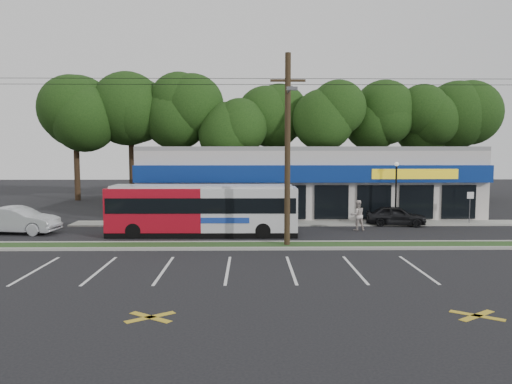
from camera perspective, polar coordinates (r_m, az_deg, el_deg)
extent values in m
plane|color=black|center=(25.35, -3.09, -6.71)|extent=(120.00, 120.00, 0.00)
cube|color=#233D19|center=(26.32, -3.00, -6.14)|extent=(40.00, 1.60, 0.12)
cube|color=#9E9E93|center=(25.48, -3.07, -6.49)|extent=(40.00, 0.25, 0.14)
cube|color=#9E9E93|center=(27.15, -2.93, -5.78)|extent=(40.00, 0.25, 0.14)
cube|color=#9E9E93|center=(34.42, 5.88, -3.57)|extent=(32.00, 2.20, 0.10)
cube|color=beige|center=(41.14, 5.47, 1.25)|extent=(25.00, 12.00, 5.00)
cube|color=navy|center=(34.89, 6.60, 2.07)|extent=(25.00, 0.50, 1.20)
cube|color=black|center=(35.23, 6.53, -1.16)|extent=(24.00, 0.12, 2.40)
cube|color=yellow|center=(36.21, 17.72, 1.97)|extent=(6.00, 0.06, 0.70)
cube|color=gray|center=(41.06, 5.50, 4.94)|extent=(25.00, 12.00, 0.30)
cylinder|color=black|center=(25.89, 3.62, 4.67)|extent=(0.30, 0.30, 10.00)
cube|color=black|center=(26.12, 3.67, 12.59)|extent=(1.80, 0.12, 0.12)
cylinder|color=#59595E|center=(24.86, 3.88, 11.59)|extent=(0.10, 2.40, 0.10)
cube|color=#59595E|center=(23.56, 4.14, 11.72)|extent=(0.50, 0.25, 0.15)
cylinder|color=black|center=(26.08, -3.09, 12.83)|extent=(50.00, 0.02, 0.02)
cylinder|color=black|center=(26.04, -3.08, 12.18)|extent=(50.00, 0.02, 0.02)
cylinder|color=black|center=(35.20, 15.69, -0.34)|extent=(0.12, 0.12, 4.00)
sphere|color=silver|center=(35.08, 15.77, 3.08)|extent=(0.30, 0.30, 0.30)
cylinder|color=#59595E|center=(36.84, 23.23, -1.73)|extent=(0.06, 0.06, 2.20)
cube|color=white|center=(36.71, 23.31, -0.35)|extent=(0.45, 0.04, 0.45)
cylinder|color=black|center=(53.63, -19.31, 2.22)|extent=(0.56, 0.56, 5.72)
sphere|color=black|center=(53.69, -19.48, 8.19)|extent=(6.76, 6.76, 6.76)
cylinder|color=black|center=(52.26, -14.10, 2.29)|extent=(0.56, 0.56, 5.72)
sphere|color=black|center=(52.32, -14.23, 8.41)|extent=(6.76, 6.76, 6.76)
cylinder|color=black|center=(51.34, -8.66, 2.34)|extent=(0.56, 0.56, 5.72)
sphere|color=black|center=(51.40, -8.74, 8.57)|extent=(6.76, 6.76, 6.76)
cylinder|color=black|center=(50.90, -3.07, 2.36)|extent=(0.56, 0.56, 5.72)
sphere|color=black|center=(50.96, -3.10, 8.65)|extent=(6.76, 6.76, 6.76)
cylinder|color=black|center=(50.95, 2.57, 2.37)|extent=(0.56, 0.56, 5.72)
sphere|color=black|center=(51.01, 2.59, 8.65)|extent=(6.76, 6.76, 6.76)
cylinder|color=black|center=(51.48, 8.13, 2.35)|extent=(0.56, 0.56, 5.72)
sphere|color=black|center=(51.55, 8.21, 8.57)|extent=(6.76, 6.76, 6.76)
cylinder|color=black|center=(52.49, 13.54, 2.31)|extent=(0.56, 0.56, 5.72)
sphere|color=black|center=(52.55, 13.66, 8.41)|extent=(6.76, 6.76, 6.76)
cylinder|color=black|center=(53.95, 18.69, 2.25)|extent=(0.56, 0.56, 5.72)
sphere|color=black|center=(54.01, 18.86, 8.19)|extent=(6.76, 6.76, 6.76)
cylinder|color=black|center=(55.82, 23.54, 2.18)|extent=(0.56, 0.56, 5.72)
sphere|color=black|center=(55.87, 23.74, 7.92)|extent=(6.76, 6.76, 6.76)
cube|color=#A60C1C|center=(30.05, -11.38, -1.90)|extent=(5.56, 2.35, 2.54)
cube|color=silver|center=(29.50, -0.75, -1.93)|extent=(5.56, 2.35, 2.54)
cube|color=black|center=(29.84, -6.09, -4.61)|extent=(11.10, 2.34, 0.32)
cube|color=black|center=(29.61, -6.12, -1.34)|extent=(10.88, 2.44, 0.88)
cube|color=black|center=(29.60, 4.68, -1.60)|extent=(0.07, 1.96, 1.29)
cube|color=#193899|center=(28.45, -3.56, -3.27)|extent=(2.77, 0.05, 0.32)
cube|color=silver|center=(29.52, -6.14, 0.63)|extent=(10.54, 2.15, 0.17)
cylinder|color=black|center=(29.44, -13.85, -4.34)|extent=(0.89, 0.26, 0.89)
cylinder|color=black|center=(31.43, -12.98, -3.75)|extent=(0.89, 0.26, 0.89)
cylinder|color=black|center=(28.64, 0.80, -4.45)|extent=(0.89, 0.26, 0.89)
cylinder|color=black|center=(30.69, 0.72, -3.83)|extent=(0.89, 0.26, 0.89)
imported|color=black|center=(34.72, 15.67, -2.61)|extent=(4.16, 2.20, 1.35)
imported|color=#B5B9BD|center=(33.51, -25.63, -2.92)|extent=(5.14, 2.28, 1.64)
imported|color=silver|center=(31.62, 1.00, -2.68)|extent=(0.73, 0.53, 1.86)
imported|color=beige|center=(32.05, 11.52, -2.62)|extent=(1.04, 0.86, 1.92)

